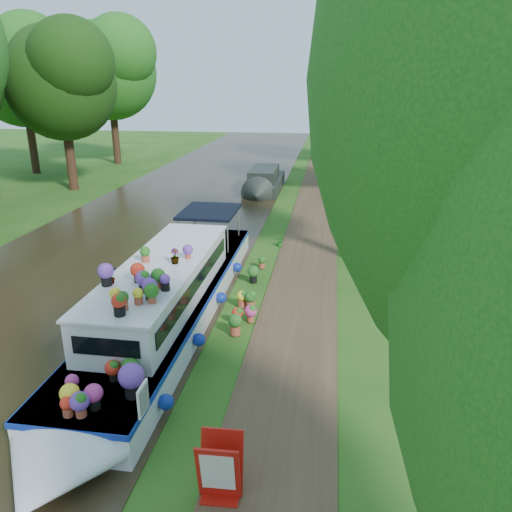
# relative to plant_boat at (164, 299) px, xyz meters

# --- Properties ---
(ground) EXTENTS (100.00, 100.00, 0.00)m
(ground) POSITION_rel_plant_boat_xyz_m (2.25, 2.45, -0.85)
(ground) COLOR #224E13
(ground) RESTS_ON ground
(canal_water) EXTENTS (10.00, 100.00, 0.02)m
(canal_water) POSITION_rel_plant_boat_xyz_m (-3.75, 2.45, -0.84)
(canal_water) COLOR black
(canal_water) RESTS_ON ground
(towpath) EXTENTS (2.20, 100.00, 0.03)m
(towpath) POSITION_rel_plant_boat_xyz_m (3.45, 2.45, -0.84)
(towpath) COLOR #463220
(towpath) RESTS_ON ground
(plant_boat) EXTENTS (2.29, 13.52, 2.30)m
(plant_boat) POSITION_rel_plant_boat_xyz_m (0.00, 0.00, 0.00)
(plant_boat) COLOR silver
(plant_boat) RESTS_ON canal_water
(tree_near_overhang) EXTENTS (5.52, 5.28, 8.99)m
(tree_near_overhang) POSITION_rel_plant_boat_xyz_m (6.04, 5.52, 5.75)
(tree_near_overhang) COLOR black
(tree_near_overhang) RESTS_ON ground
(tree_near_mid) EXTENTS (6.90, 6.60, 9.40)m
(tree_near_mid) POSITION_rel_plant_boat_xyz_m (6.73, 17.53, 5.58)
(tree_near_mid) COLOR black
(tree_near_mid) RESTS_ON ground
(tree_near_far) EXTENTS (7.59, 7.26, 10.30)m
(tree_near_far) POSITION_rel_plant_boat_xyz_m (6.23, 28.54, 6.20)
(tree_near_far) COLOR black
(tree_near_far) RESTS_ON ground
(tree_far_c) EXTENTS (7.13, 6.82, 9.59)m
(tree_far_c) POSITION_rel_plant_boat_xyz_m (-11.27, 16.54, 5.67)
(tree_far_c) COLOR black
(tree_far_c) RESTS_ON ground
(tree_far_d) EXTENTS (8.05, 7.70, 10.85)m
(tree_far_d) POSITION_rel_plant_boat_xyz_m (-12.77, 26.55, 6.55)
(tree_far_d) COLOR black
(tree_far_d) RESTS_ON ground
(tree_far_h) EXTENTS (7.82, 7.48, 10.49)m
(tree_far_h) POSITION_rel_plant_boat_xyz_m (-16.77, 21.54, 6.28)
(tree_far_h) COLOR black
(tree_far_h) RESTS_ON ground
(second_boat) EXTENTS (2.04, 6.83, 1.32)m
(second_boat) POSITION_rel_plant_boat_xyz_m (0.20, 18.03, -0.32)
(second_boat) COLOR black
(second_boat) RESTS_ON canal_water
(sandwich_board) EXTENTS (0.69, 0.56, 1.09)m
(sandwich_board) POSITION_rel_plant_boat_xyz_m (2.70, -5.43, -0.33)
(sandwich_board) COLOR red
(sandwich_board) RESTS_ON towpath
(pedestrian_pink) EXTENTS (0.70, 0.47, 1.89)m
(pedestrian_pink) POSITION_rel_plant_boat_xyz_m (3.62, 21.87, 0.12)
(pedestrian_pink) COLOR pink
(pedestrian_pink) RESTS_ON towpath
(pedestrian_dark) EXTENTS (1.06, 0.89, 1.93)m
(pedestrian_dark) POSITION_rel_plant_boat_xyz_m (4.15, 24.79, 0.14)
(pedestrian_dark) COLOR black
(pedestrian_dark) RESTS_ON towpath
(verge_plant) EXTENTS (0.43, 0.39, 0.42)m
(verge_plant) POSITION_rel_plant_boat_xyz_m (2.30, 7.41, -0.64)
(verge_plant) COLOR #217122
(verge_plant) RESTS_ON ground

